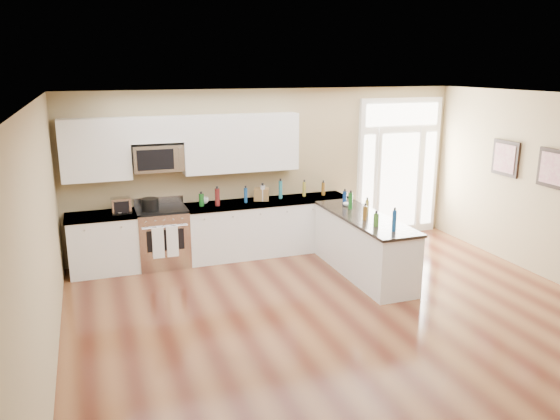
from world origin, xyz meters
name	(u,v)px	position (x,y,z in m)	size (l,w,h in m)	color
ground	(382,351)	(0.00, 0.00, 0.00)	(8.00, 8.00, 0.00)	#4B2115
room_shell	(390,207)	(0.00, 0.00, 1.71)	(8.00, 8.00, 8.00)	tan
back_cabinet_left	(104,245)	(-2.87, 3.69, 0.44)	(1.10, 0.66, 0.94)	white
back_cabinet_right	(268,229)	(-0.16, 3.69, 0.44)	(2.85, 0.66, 0.94)	white
peninsula_cabinet	(363,247)	(0.93, 2.24, 0.43)	(0.69, 2.32, 0.94)	white
upper_cabinet_left	(95,150)	(-2.88, 3.83, 1.93)	(1.04, 0.33, 0.95)	white
upper_cabinet_right	(241,143)	(-0.57, 3.83, 1.93)	(1.94, 0.33, 0.95)	white
upper_cabinet_short	(156,129)	(-1.95, 3.83, 2.20)	(0.82, 0.33, 0.40)	white
microwave	(158,158)	(-1.95, 3.80, 1.76)	(0.78, 0.41, 0.42)	silver
entry_door	(399,167)	(2.55, 3.95, 1.30)	(1.70, 0.10, 2.60)	white
wall_art_near	(505,158)	(3.47, 2.20, 1.70)	(0.05, 0.58, 0.58)	black
wall_art_far	(554,169)	(3.47, 1.20, 1.70)	(0.05, 0.58, 0.58)	black
kitchen_range	(163,237)	(-1.95, 3.69, 0.48)	(0.80, 0.71, 1.08)	silver
stockpot	(150,204)	(-2.13, 3.64, 1.05)	(0.27, 0.27, 0.21)	black
toaster_oven	(121,206)	(-2.57, 3.64, 1.06)	(0.29, 0.23, 0.25)	silver
cardboard_box	(261,194)	(-0.25, 3.74, 1.04)	(0.25, 0.18, 0.21)	brown
bowl_left	(121,212)	(-2.58, 3.61, 0.96)	(0.19, 0.19, 0.05)	white
bowl_peninsula	(348,204)	(0.96, 2.89, 0.96)	(0.15, 0.15, 0.05)	white
cup_counter	(204,201)	(-1.22, 3.83, 0.99)	(0.14, 0.14, 0.11)	white
counter_bottles	(299,200)	(0.18, 3.08, 1.07)	(2.40, 2.44, 0.31)	#19591E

